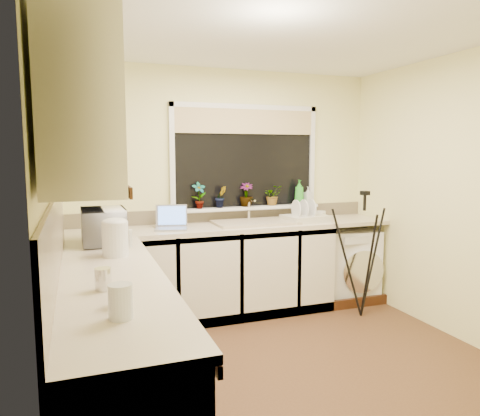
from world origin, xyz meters
name	(u,v)px	position (x,y,z in m)	size (l,w,h in m)	color
floor	(289,365)	(0.00, 0.00, 0.00)	(3.20, 3.20, 0.00)	brown
ceiling	(293,31)	(0.00, 0.00, 2.45)	(3.20, 3.20, 0.00)	white
wall_back	(227,190)	(0.00, 1.50, 1.23)	(3.20, 3.20, 0.00)	#F7F3A5
wall_front	(450,244)	(0.00, -1.50, 1.23)	(3.20, 3.20, 0.00)	#F7F3A5
wall_left	(54,216)	(-1.60, 0.00, 1.23)	(3.00, 3.00, 0.00)	#F7F3A5
wall_right	(461,198)	(1.60, 0.00, 1.23)	(3.00, 3.00, 0.00)	#F7F3A5
base_cabinet_back	(205,274)	(-0.33, 1.20, 0.43)	(2.55, 0.60, 0.86)	silver
base_cabinet_left	(114,353)	(-1.30, -0.30, 0.43)	(0.54, 2.40, 0.86)	silver
worktop_back	(236,227)	(0.00, 1.20, 0.88)	(3.20, 0.60, 0.04)	beige
worktop_left	(111,279)	(-1.30, -0.30, 0.88)	(0.60, 2.40, 0.04)	beige
upper_cabinet	(78,115)	(-1.44, -0.45, 1.80)	(0.28, 1.90, 0.70)	silver
splashback_left	(55,241)	(-1.59, -0.30, 1.12)	(0.02, 2.40, 0.45)	beige
splashback_back	(227,214)	(0.00, 1.49, 0.97)	(3.20, 0.02, 0.14)	beige
window_glass	(245,158)	(0.20, 1.49, 1.55)	(1.50, 0.02, 1.00)	black
window_blind	(246,122)	(0.20, 1.46, 1.92)	(1.50, 0.02, 0.25)	tan
windowsill	(247,208)	(0.20, 1.43, 1.04)	(1.60, 0.14, 0.03)	white
sink	(255,222)	(0.20, 1.20, 0.91)	(0.82, 0.46, 0.03)	tan
faucet	(249,210)	(0.20, 1.38, 1.02)	(0.03, 0.03, 0.24)	silver
washing_machine	(348,264)	(1.32, 1.23, 0.39)	(0.55, 0.53, 0.77)	white
laptop	(171,222)	(-0.65, 1.19, 0.96)	(0.34, 0.31, 0.22)	gray
kettle	(115,239)	(-1.23, 0.21, 1.02)	(0.18, 0.18, 0.23)	white
dish_rack	(305,218)	(0.74, 1.16, 0.93)	(0.44, 0.33, 0.07)	beige
tripod	(363,254)	(1.14, 0.70, 0.62)	(0.62, 0.62, 1.24)	black
glass_jug	(121,302)	(-1.31, -1.02, 0.98)	(0.10, 0.10, 0.15)	silver
steel_jar	(103,279)	(-1.36, -0.57, 0.96)	(0.08, 0.08, 0.12)	silver
microwave	(104,226)	(-1.28, 0.70, 1.03)	(0.49, 0.33, 0.27)	white
plant_a	(199,195)	(-0.33, 1.40, 1.18)	(0.14, 0.10, 0.27)	#999999
plant_b	(221,197)	(-0.10, 1.41, 1.16)	(0.12, 0.10, 0.22)	#999999
plant_c	(246,195)	(0.19, 1.42, 1.17)	(0.14, 0.14, 0.25)	#999999
plant_d	(273,195)	(0.49, 1.43, 1.16)	(0.19, 0.17, 0.21)	#999999
soap_bottle_green	(299,192)	(0.79, 1.40, 1.18)	(0.10, 0.10, 0.27)	green
soap_bottle_clear	(308,195)	(0.90, 1.41, 1.14)	(0.09, 0.09, 0.19)	#999999
cup_back	(321,215)	(0.99, 1.28, 0.94)	(0.11, 0.11, 0.09)	silver
cup_left	(122,296)	(-1.29, -0.84, 0.94)	(0.09, 0.09, 0.09)	beige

